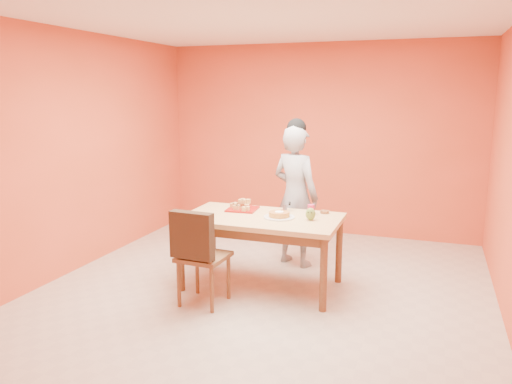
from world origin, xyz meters
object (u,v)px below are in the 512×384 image
(sponge_cake, at_px, (279,214))
(egg_ornament, at_px, (311,214))
(dining_table, at_px, (262,225))
(dining_chair, at_px, (203,255))
(magenta_glass, at_px, (311,210))
(red_dinner_plate, at_px, (246,208))
(person, at_px, (295,196))
(checker_tin, at_px, (325,212))
(pastry_platter, at_px, (242,209))

(sponge_cake, height_order, egg_ornament, egg_ornament)
(dining_table, relative_size, dining_chair, 1.68)
(dining_chair, xyz_separation_m, magenta_glass, (0.84, 0.86, 0.32))
(red_dinner_plate, bearing_deg, dining_chair, -97.50)
(egg_ornament, bearing_deg, dining_table, 166.35)
(person, bearing_deg, egg_ornament, 136.00)
(dining_chair, height_order, sponge_cake, dining_chair)
(person, height_order, checker_tin, person)
(dining_chair, xyz_separation_m, pastry_platter, (0.09, 0.81, 0.27))
(magenta_glass, xyz_separation_m, checker_tin, (0.12, 0.10, -0.04))
(dining_table, xyz_separation_m, checker_tin, (0.58, 0.35, 0.11))
(dining_chair, height_order, magenta_glass, dining_chair)
(sponge_cake, relative_size, egg_ornament, 1.69)
(checker_tin, bearing_deg, pastry_platter, -170.29)
(dining_table, relative_size, pastry_platter, 5.12)
(checker_tin, bearing_deg, sponge_cake, -138.56)
(pastry_platter, xyz_separation_m, egg_ornament, (0.80, -0.18, 0.05))
(dining_chair, height_order, person, person)
(dining_chair, bearing_deg, checker_tin, 47.92)
(pastry_platter, relative_size, red_dinner_plate, 1.17)
(pastry_platter, bearing_deg, magenta_glass, 3.76)
(egg_ornament, bearing_deg, magenta_glass, 87.16)
(dining_table, relative_size, egg_ornament, 12.75)
(person, relative_size, sponge_cake, 7.77)
(magenta_glass, bearing_deg, dining_chair, -134.48)
(pastry_platter, xyz_separation_m, red_dinner_plate, (0.02, 0.05, -0.00))
(dining_chair, xyz_separation_m, red_dinner_plate, (0.11, 0.86, 0.27))
(dining_table, distance_m, egg_ornament, 0.53)
(dining_table, height_order, red_dinner_plate, red_dinner_plate)
(egg_ornament, bearing_deg, person, 99.80)
(sponge_cake, bearing_deg, dining_table, -179.29)
(egg_ornament, bearing_deg, checker_tin, 62.49)
(checker_tin, bearing_deg, person, 134.28)
(magenta_glass, relative_size, checker_tin, 1.10)
(pastry_platter, bearing_deg, egg_ornament, -12.99)
(dining_table, distance_m, dining_chair, 0.74)
(dining_chair, relative_size, magenta_glass, 9.12)
(person, distance_m, egg_ornament, 0.87)
(person, bearing_deg, pastry_platter, 75.37)
(person, xyz_separation_m, egg_ornament, (0.37, -0.79, -0.00))
(sponge_cake, bearing_deg, pastry_platter, 157.49)
(magenta_glass, bearing_deg, person, 119.94)
(dining_table, xyz_separation_m, egg_ornament, (0.51, 0.02, 0.16))
(dining_table, height_order, egg_ornament, egg_ornament)
(dining_table, bearing_deg, egg_ornament, 1.79)
(dining_chair, relative_size, checker_tin, 10.07)
(sponge_cake, bearing_deg, dining_chair, -133.15)
(red_dinner_plate, distance_m, sponge_cake, 0.52)
(dining_chair, relative_size, pastry_platter, 3.05)
(dining_table, height_order, checker_tin, checker_tin)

